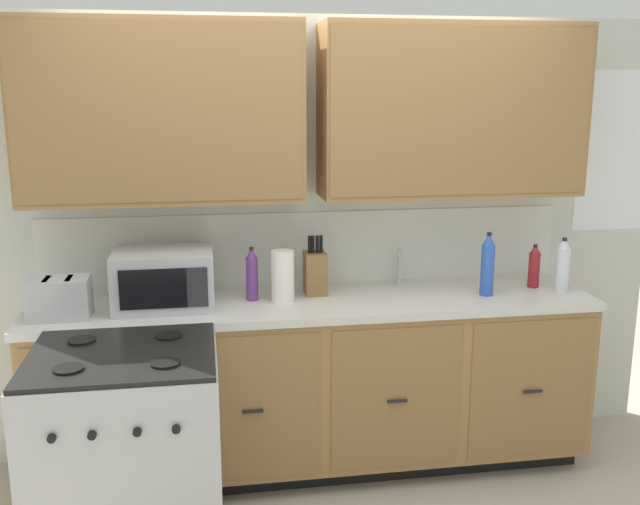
# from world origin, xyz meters

# --- Properties ---
(ground_plane) EXTENTS (8.00, 8.00, 0.00)m
(ground_plane) POSITION_xyz_m (0.00, 0.00, 0.00)
(ground_plane) COLOR #B2A893
(wall_unit) EXTENTS (4.02, 0.40, 2.35)m
(wall_unit) POSITION_xyz_m (0.00, 0.50, 1.61)
(wall_unit) COLOR silver
(wall_unit) RESTS_ON ground_plane
(counter_run) EXTENTS (2.85, 0.64, 0.94)m
(counter_run) POSITION_xyz_m (0.00, 0.30, 0.48)
(counter_run) COLOR black
(counter_run) RESTS_ON ground_plane
(stove_range) EXTENTS (0.76, 0.68, 0.95)m
(stove_range) POSITION_xyz_m (-0.89, -0.33, 0.47)
(stove_range) COLOR #B7B7BC
(stove_range) RESTS_ON ground_plane
(microwave) EXTENTS (0.48, 0.37, 0.28)m
(microwave) POSITION_xyz_m (-0.75, 0.30, 1.08)
(microwave) COLOR #B7B7BC
(microwave) RESTS_ON counter_run
(toaster) EXTENTS (0.28, 0.18, 0.19)m
(toaster) POSITION_xyz_m (-1.23, 0.20, 1.03)
(toaster) COLOR #B7B7BC
(toaster) RESTS_ON counter_run
(knife_block) EXTENTS (0.11, 0.14, 0.31)m
(knife_block) POSITION_xyz_m (0.01, 0.41, 1.05)
(knife_block) COLOR olive
(knife_block) RESTS_ON counter_run
(sink_faucet) EXTENTS (0.02, 0.02, 0.20)m
(sink_faucet) POSITION_xyz_m (0.49, 0.51, 1.04)
(sink_faucet) COLOR #B2B5BA
(sink_faucet) RESTS_ON counter_run
(paper_towel_roll) EXTENTS (0.12, 0.12, 0.26)m
(paper_towel_roll) POSITION_xyz_m (-0.17, 0.29, 1.07)
(paper_towel_roll) COLOR white
(paper_towel_roll) RESTS_ON counter_run
(bottle_blue) EXTENTS (0.07, 0.07, 0.33)m
(bottle_blue) POSITION_xyz_m (0.89, 0.23, 1.10)
(bottle_blue) COLOR blue
(bottle_blue) RESTS_ON counter_run
(bottle_clear) EXTENTS (0.07, 0.07, 0.29)m
(bottle_clear) POSITION_xyz_m (1.30, 0.23, 1.08)
(bottle_clear) COLOR silver
(bottle_clear) RESTS_ON counter_run
(bottle_red) EXTENTS (0.06, 0.06, 0.24)m
(bottle_red) POSITION_xyz_m (1.20, 0.34, 1.05)
(bottle_red) COLOR maroon
(bottle_red) RESTS_ON counter_run
(bottle_violet) EXTENTS (0.06, 0.06, 0.27)m
(bottle_violet) POSITION_xyz_m (-0.32, 0.34, 1.07)
(bottle_violet) COLOR #663384
(bottle_violet) RESTS_ON counter_run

